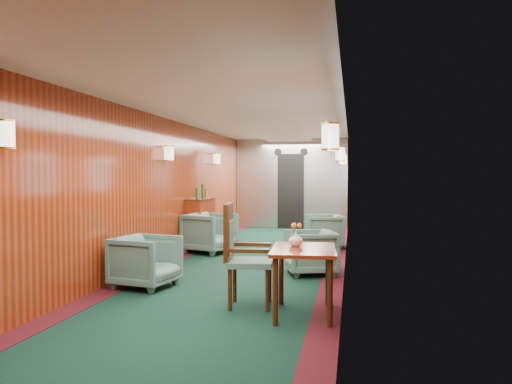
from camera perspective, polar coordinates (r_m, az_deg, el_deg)
room at (r=7.57m, az=-1.31°, el=3.43°), size 12.00×12.10×2.40m
bulkhead at (r=13.41m, az=4.03°, el=0.88°), size 2.98×0.17×2.39m
windows_right at (r=7.65m, az=10.06°, el=2.00°), size 0.02×8.60×0.80m
wall_sconces at (r=8.13m, az=-0.47°, el=4.42°), size 2.97×7.97×0.25m
dining_table at (r=5.19m, az=5.46°, el=-7.61°), size 0.71×0.96×0.69m
side_chair at (r=5.50m, az=-1.78°, el=-6.72°), size 0.55×0.58×1.13m
credenza at (r=9.95m, az=-6.37°, el=-3.47°), size 0.34×1.09×1.26m
flower_vase at (r=5.28m, az=4.55°, el=-5.37°), size 0.20×0.20×0.15m
armchair_left_near at (r=6.61m, az=-12.48°, el=-7.74°), size 0.85×0.83×0.66m
armchair_left_far at (r=9.29m, az=-5.30°, el=-4.67°), size 1.04×1.03×0.74m
armchair_right_near at (r=7.31m, az=6.22°, el=-6.87°), size 0.88×0.86×0.64m
armchair_right_far at (r=9.97m, az=7.77°, el=-4.45°), size 0.82×0.81×0.66m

